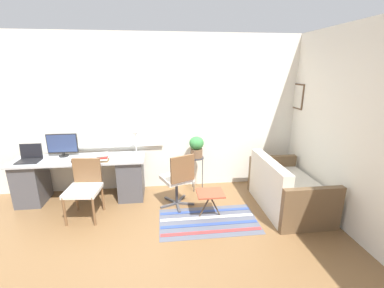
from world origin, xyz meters
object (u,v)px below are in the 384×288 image
Objects in this scene: keyboard at (56,163)px; monitor at (62,144)px; potted_plant at (197,146)px; folding_stool at (210,195)px; plant_stand at (196,161)px; mouse at (72,161)px; couch_loveseat at (286,191)px; desk_chair_wooden at (84,187)px; office_chair_swivel at (178,178)px; laptop at (30,157)px; desk_lamp at (135,136)px; book_stack at (102,158)px.

monitor is at bearing 87.94° from keyboard.
potted_plant reaches higher than folding_stool.
plant_stand is 1.58× the size of folding_stool.
plant_stand is at bearing 8.99° from mouse.
folding_stool is at bearing -14.48° from keyboard.
mouse is (0.25, -0.00, 0.01)m from keyboard.
couch_loveseat is (3.30, -0.48, -0.46)m from mouse.
folding_stool is (2.32, -0.60, -0.38)m from keyboard.
keyboard is 0.66m from desk_chair_wooden.
office_chair_swivel is at bearing 141.84° from folding_stool.
laptop is at bearing 160.49° from keyboard.
potted_plant is at bearing 58.68° from couch_loveseat.
desk_chair_wooden is (0.49, -0.35, -0.27)m from keyboard.
laptop is 2.68m from potted_plant.
couch_loveseat reaches higher than plant_stand.
monitor is 2.00m from office_chair_swivel.
keyboard is 3.61m from couch_loveseat.
couch_loveseat reaches higher than folding_stool.
desk_lamp is 1.03m from office_chair_swivel.
office_chair_swivel reaches higher than mouse.
laptop is 2.69m from plant_stand.
couch_loveseat reaches higher than keyboard.
mouse is at bearing 179.83° from book_stack.
plant_stand is (-1.31, 0.80, 0.26)m from couch_loveseat.
desk_lamp is 0.31× the size of couch_loveseat.
potted_plant is at bearing 0.00° from plant_stand.
book_stack is 0.16× the size of couch_loveseat.
keyboard is 0.40× the size of office_chair_swivel.
laptop reaches higher than mouse.
laptop is at bearing 171.95° from book_stack.
keyboard is at bearing -167.10° from desk_lamp.
desk_lamp is (1.19, -0.05, 0.12)m from monitor.
desk_chair_wooden is 1.87m from plant_stand.
desk_chair_wooden is 2.15× the size of folding_stool.
book_stack is at bearing -168.37° from plant_stand.
mouse is 1.67m from office_chair_swivel.
keyboard is (0.44, -0.16, -0.05)m from laptop.
couch_loveseat is at bearing -7.83° from keyboard.
couch_loveseat is (3.55, -0.49, -0.45)m from keyboard.
office_chair_swivel is at bearing 9.78° from desk_chair_wooden.
desk_chair_wooden reaches higher than keyboard.
office_chair_swivel is 2.39× the size of potted_plant.
book_stack is at bearing 159.82° from folding_stool.
book_stack is 0.25× the size of desk_chair_wooden.
plant_stand is at bearing -145.77° from office_chair_swivel.
book_stack is 1.59m from plant_stand.
office_chair_swivel is at bearing -122.84° from plant_stand.
mouse is at bearing -171.01° from plant_stand.
couch_loveseat is 1.56m from plant_stand.
potted_plant is at bearing 94.98° from folding_stool.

